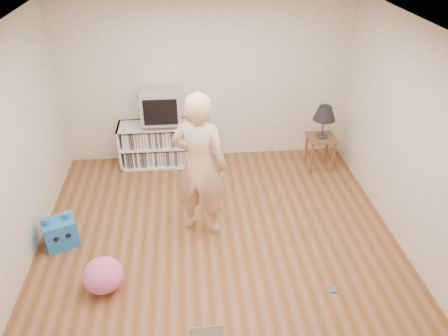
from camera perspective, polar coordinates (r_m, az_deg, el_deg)
name	(u,v)px	position (r m, az deg, el deg)	size (l,w,h in m)	color
ground	(219,241)	(5.60, -0.72, -9.51)	(4.50, 4.50, 0.00)	brown
walls	(218,151)	(4.85, -0.81, 2.21)	(4.52, 4.52, 2.60)	beige
ceiling	(217,32)	(4.37, -0.95, 17.29)	(4.50, 4.50, 0.01)	white
media_unit	(164,144)	(7.09, -7.84, 3.18)	(1.40, 0.45, 0.70)	white
dvd_deck	(162,122)	(6.90, -8.07, 5.94)	(0.45, 0.35, 0.07)	gray
crt_tv	(161,105)	(6.79, -8.24, 8.10)	(0.60, 0.53, 0.50)	#9F9FA4
side_table	(321,144)	(7.02, 12.51, 3.02)	(0.42, 0.42, 0.55)	brown
table_lamp	(325,114)	(6.80, 13.01, 6.92)	(0.34, 0.34, 0.52)	#333333
person	(200,166)	(5.27, -3.20, 0.30)	(0.69, 0.45, 1.89)	beige
playing_cards	(333,289)	(5.14, 14.05, -15.12)	(0.07, 0.09, 0.02)	#4761BF
plush_blue	(60,232)	(5.80, -20.61, -7.85)	(0.47, 0.43, 0.44)	blue
plush_pink	(103,275)	(5.07, -15.52, -13.35)	(0.44, 0.44, 0.38)	pink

